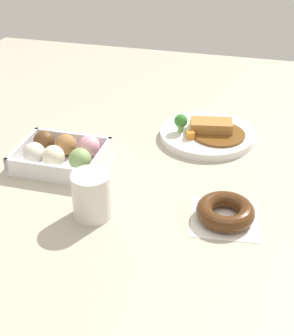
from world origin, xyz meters
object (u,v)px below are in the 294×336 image
(curry_plate, at_px, (207,133))
(donut_box, at_px, (61,154))
(chocolate_ring_donut, at_px, (225,212))
(coffee_mug, at_px, (92,195))

(curry_plate, xyz_separation_m, donut_box, (-0.29, -0.20, 0.01))
(chocolate_ring_donut, bearing_deg, donut_box, 164.60)
(curry_plate, distance_m, donut_box, 0.36)
(curry_plate, distance_m, chocolate_ring_donut, 0.32)
(curry_plate, bearing_deg, chocolate_ring_donut, -75.33)
(coffee_mug, bearing_deg, curry_plate, 65.60)
(chocolate_ring_donut, relative_size, coffee_mug, 1.53)
(donut_box, xyz_separation_m, chocolate_ring_donut, (0.37, -0.10, -0.01))
(chocolate_ring_donut, bearing_deg, curry_plate, 104.67)
(curry_plate, relative_size, coffee_mug, 2.55)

